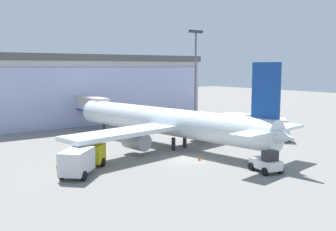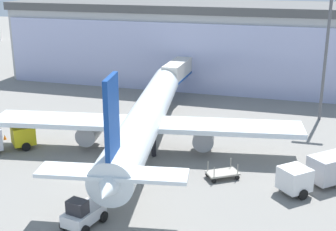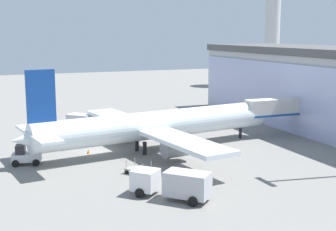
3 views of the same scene
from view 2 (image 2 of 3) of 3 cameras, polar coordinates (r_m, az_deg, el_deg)
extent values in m
plane|color=gray|center=(43.88, -8.86, -6.88)|extent=(240.00, 240.00, 0.00)
cube|color=#B0B0B0|center=(77.17, 2.54, 8.49)|extent=(56.41, 16.69, 11.46)
cube|color=#B2B7E0|center=(69.66, 0.93, 7.02)|extent=(55.01, 1.30, 10.31)
cube|color=#515151|center=(76.41, 2.61, 13.18)|extent=(57.54, 17.02, 1.20)
cube|color=beige|center=(66.96, 1.48, 5.80)|extent=(2.38, 11.14, 2.40)
cube|color=#194799|center=(67.18, 1.47, 4.92)|extent=(2.43, 11.14, 0.30)
cylinder|color=#4C4C51|center=(71.49, 2.32, 4.31)|extent=(0.70, 0.70, 3.07)
cylinder|color=#59595E|center=(59.11, 18.70, 7.25)|extent=(0.36, 0.36, 16.60)
cylinder|color=white|center=(48.50, -2.54, 0.00)|extent=(8.24, 32.97, 3.52)
cone|color=white|center=(64.15, -0.12, 4.44)|extent=(3.91, 3.48, 3.52)
cone|color=white|center=(33.58, -7.19, -8.50)|extent=(3.71, 4.42, 3.16)
cube|color=white|center=(47.08, -2.86, -1.01)|extent=(31.56, 8.70, 0.50)
cube|color=white|center=(34.23, -6.82, -6.98)|extent=(11.23, 3.97, 0.30)
cube|color=navy|center=(33.19, -6.87, -0.11)|extent=(0.82, 3.22, 5.82)
cylinder|color=gray|center=(49.31, -9.56, -2.03)|extent=(2.54, 3.47, 2.10)
cylinder|color=gray|center=(47.39, 4.38, -2.65)|extent=(2.54, 3.47, 2.10)
cylinder|color=black|center=(47.10, -4.29, -3.89)|extent=(0.50, 0.50, 1.60)
cylinder|color=black|center=(46.75, -1.75, -4.02)|extent=(0.50, 0.50, 1.60)
cylinder|color=black|center=(61.93, -0.47, 1.50)|extent=(0.40, 0.40, 1.60)
cube|color=yellow|center=(50.93, -17.25, -2.26)|extent=(3.11, 3.11, 1.90)
cylinder|color=black|center=(52.27, -17.39, -2.87)|extent=(0.86, 0.83, 0.90)
cylinder|color=black|center=(50.23, -16.91, -3.67)|extent=(0.86, 0.83, 0.90)
cube|color=silver|center=(40.31, 15.17, -7.44)|extent=(3.11, 3.11, 1.90)
cube|color=#B2B2B7|center=(43.03, 19.35, -5.98)|extent=(4.43, 4.33, 2.20)
cylinder|color=black|center=(40.01, 16.12, -9.24)|extent=(0.86, 0.83, 0.90)
cylinder|color=black|center=(41.43, 14.03, -8.09)|extent=(0.86, 0.83, 0.90)
cylinder|color=black|center=(44.82, 19.08, -6.53)|extent=(0.86, 0.83, 0.90)
cube|color=#9E998C|center=(42.34, 6.66, -6.96)|extent=(3.22, 2.86, 0.16)
cylinder|color=black|center=(43.49, 7.62, -6.74)|extent=(0.44, 0.34, 0.44)
cylinder|color=#9E998C|center=(43.16, 7.67, -5.73)|extent=(0.08, 0.08, 0.90)
cylinder|color=black|center=(42.32, 8.44, -7.50)|extent=(0.44, 0.34, 0.44)
cylinder|color=#9E998C|center=(41.97, 8.49, -6.47)|extent=(0.08, 0.08, 0.90)
cylinder|color=black|center=(42.66, 4.87, -7.14)|extent=(0.44, 0.34, 0.44)
cylinder|color=#9E998C|center=(42.32, 4.89, -6.12)|extent=(0.08, 0.08, 0.90)
cylinder|color=black|center=(41.46, 5.61, -7.94)|extent=(0.44, 0.34, 0.44)
cylinder|color=#9E998C|center=(41.11, 5.65, -6.89)|extent=(0.08, 0.08, 0.90)
cube|color=silver|center=(35.35, -10.23, -11.83)|extent=(2.48, 3.53, 0.90)
cube|color=#26262B|center=(34.46, -10.99, -10.90)|extent=(1.59, 1.29, 1.00)
cylinder|color=black|center=(36.82, -10.21, -11.35)|extent=(0.52, 0.86, 0.80)
cylinder|color=black|center=(35.84, -7.90, -12.10)|extent=(0.52, 0.86, 0.80)
cylinder|color=black|center=(35.36, -12.51, -12.82)|extent=(0.52, 0.86, 0.80)
cylinder|color=black|center=(34.33, -10.17, -13.66)|extent=(0.52, 0.86, 0.80)
cone|color=orange|center=(42.52, -8.36, -7.28)|extent=(0.36, 0.36, 0.55)
cone|color=orange|center=(54.26, -19.27, -2.50)|extent=(0.36, 0.36, 0.55)
camera|label=1|loc=(45.58, -69.01, -3.53)|focal=42.00mm
camera|label=3|loc=(46.18, 75.39, 0.32)|focal=50.00mm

